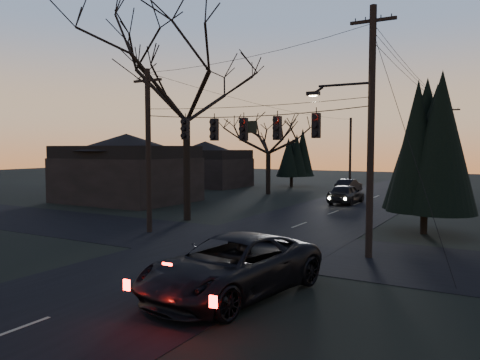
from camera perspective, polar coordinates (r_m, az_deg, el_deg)
The scene contains 17 objects.
ground_plane at distance 14.19m, azimuth -19.27°, elevation -14.48°, with size 160.00×160.00×0.00m, color black.
main_road at distance 30.85m, azimuth 10.11°, elevation -4.37°, with size 8.00×120.00×0.02m, color black.
cross_road at distance 21.83m, azimuth 1.15°, elevation -7.76°, with size 60.00×7.00×0.02m, color black.
utility_pole_right at distance 19.86m, azimuth 15.40°, elevation -9.10°, with size 5.00×0.30×10.00m, color black, non-canonical shape.
utility_pole_left at distance 25.21m, azimuth -10.98°, elevation -6.26°, with size 1.80×0.30×8.50m, color black, non-canonical shape.
utility_pole_far_r at distance 47.22m, azimuth 23.90°, elevation -1.79°, with size 1.80×0.30×8.50m, color black, non-canonical shape.
utility_pole_far_l at distance 57.30m, azimuth 13.23°, elevation -0.61°, with size 0.30×0.30×8.00m, color black, non-canonical shape.
span_signal_assembly at distance 21.52m, azimuth 0.61°, elevation 6.33°, with size 11.50×0.44×1.48m.
bare_tree_left at distance 28.95m, azimuth -6.58°, elevation 11.83°, with size 10.96×10.96×12.04m.
evergreen_right at distance 25.71m, azimuth 21.72°, elevation 4.20°, with size 4.62×4.62×8.16m.
bare_tree_dist at distance 44.75m, azimuth 3.48°, elevation 5.26°, with size 6.37×6.37×7.84m.
evergreen_dist at distance 53.62m, azimuth 6.31°, elevation 3.19°, with size 3.94×3.94×6.34m.
house_left_near at distance 39.65m, azimuth -13.64°, elevation 1.46°, with size 10.00×8.00×5.60m.
house_left_far at distance 54.06m, azimuth -4.25°, elevation 1.98°, with size 9.00×7.00×5.20m.
suv_near at distance 14.22m, azimuth -0.95°, elevation -10.51°, with size 2.93×6.35×1.76m, color black.
sedan_oncoming_a at distance 38.07m, azimuth 12.79°, elevation -1.67°, with size 1.84×4.58×1.56m, color black.
sedan_oncoming_b at distance 47.14m, azimuth 13.13°, elevation -0.74°, with size 1.44×4.13×1.36m, color black.
Camera 1 is at (10.24, -8.77, 4.43)m, focal length 35.00 mm.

